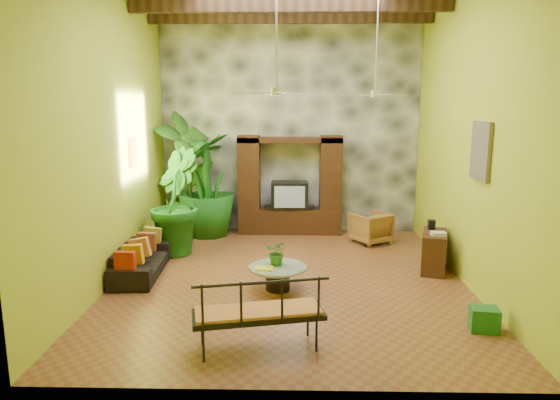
{
  "coord_description": "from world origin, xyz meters",
  "views": [
    {
      "loc": [
        0.04,
        -8.36,
        3.02
      ],
      "look_at": [
        -0.16,
        0.2,
        1.36
      ],
      "focal_mm": 32.0,
      "sensor_mm": 36.0,
      "label": 1
    }
  ],
  "objects_px": {
    "sofa": "(141,260)",
    "tall_plant_c": "(207,185)",
    "wicker_armchair": "(371,228)",
    "tall_plant_b": "(174,201)",
    "side_console": "(434,252)",
    "ceiling_fan_front": "(276,78)",
    "tall_plant_a": "(188,174)",
    "ceiling_fan_back": "(376,83)",
    "coffee_table": "(278,275)",
    "green_bin": "(484,319)",
    "entertainment_center": "(290,193)",
    "iron_bench": "(258,311)"
  },
  "relations": [
    {
      "from": "coffee_table",
      "to": "ceiling_fan_front",
      "type": "bearing_deg",
      "value": 98.19
    },
    {
      "from": "ceiling_fan_front",
      "to": "tall_plant_a",
      "type": "bearing_deg",
      "value": 122.51
    },
    {
      "from": "wicker_armchair",
      "to": "side_console",
      "type": "height_order",
      "value": "side_console"
    },
    {
      "from": "entertainment_center",
      "to": "side_console",
      "type": "bearing_deg",
      "value": -45.19
    },
    {
      "from": "entertainment_center",
      "to": "iron_bench",
      "type": "xyz_separation_m",
      "value": [
        -0.36,
        -5.78,
        -0.43
      ]
    },
    {
      "from": "tall_plant_b",
      "to": "side_console",
      "type": "xyz_separation_m",
      "value": [
        4.99,
        -1.01,
        -0.72
      ]
    },
    {
      "from": "tall_plant_b",
      "to": "side_console",
      "type": "height_order",
      "value": "tall_plant_b"
    },
    {
      "from": "wicker_armchair",
      "to": "tall_plant_c",
      "type": "height_order",
      "value": "tall_plant_c"
    },
    {
      "from": "sofa",
      "to": "tall_plant_c",
      "type": "distance_m",
      "value": 3.02
    },
    {
      "from": "tall_plant_c",
      "to": "tall_plant_a",
      "type": "bearing_deg",
      "value": 170.24
    },
    {
      "from": "ceiling_fan_back",
      "to": "coffee_table",
      "type": "relative_size",
      "value": 1.96
    },
    {
      "from": "entertainment_center",
      "to": "ceiling_fan_front",
      "type": "height_order",
      "value": "ceiling_fan_front"
    },
    {
      "from": "green_bin",
      "to": "iron_bench",
      "type": "bearing_deg",
      "value": -168.03
    },
    {
      "from": "tall_plant_c",
      "to": "side_console",
      "type": "relative_size",
      "value": 2.63
    },
    {
      "from": "entertainment_center",
      "to": "sofa",
      "type": "height_order",
      "value": "entertainment_center"
    },
    {
      "from": "ceiling_fan_front",
      "to": "iron_bench",
      "type": "xyz_separation_m",
      "value": [
        -0.16,
        -2.24,
        -2.87
      ]
    },
    {
      "from": "tall_plant_b",
      "to": "coffee_table",
      "type": "xyz_separation_m",
      "value": [
        2.16,
        -2.03,
        -0.82
      ]
    },
    {
      "from": "tall_plant_c",
      "to": "wicker_armchair",
      "type": "bearing_deg",
      "value": -8.91
    },
    {
      "from": "ceiling_fan_back",
      "to": "green_bin",
      "type": "bearing_deg",
      "value": -71.87
    },
    {
      "from": "ceiling_fan_back",
      "to": "coffee_table",
      "type": "xyz_separation_m",
      "value": [
        -1.78,
        -1.75,
        -3.15
      ]
    },
    {
      "from": "tall_plant_c",
      "to": "green_bin",
      "type": "height_order",
      "value": "tall_plant_c"
    },
    {
      "from": "sofa",
      "to": "entertainment_center",
      "type": "bearing_deg",
      "value": -44.36
    },
    {
      "from": "wicker_armchair",
      "to": "tall_plant_a",
      "type": "distance_m",
      "value": 4.33
    },
    {
      "from": "wicker_armchair",
      "to": "tall_plant_a",
      "type": "relative_size",
      "value": 0.26
    },
    {
      "from": "wicker_armchair",
      "to": "tall_plant_b",
      "type": "distance_m",
      "value": 4.28
    },
    {
      "from": "wicker_armchair",
      "to": "ceiling_fan_back",
      "type": "bearing_deg",
      "value": 49.21
    },
    {
      "from": "entertainment_center",
      "to": "coffee_table",
      "type": "relative_size",
      "value": 2.53
    },
    {
      "from": "ceiling_fan_front",
      "to": "sofa",
      "type": "height_order",
      "value": "ceiling_fan_front"
    },
    {
      "from": "entertainment_center",
      "to": "ceiling_fan_back",
      "type": "xyz_separation_m",
      "value": [
        1.6,
        -1.94,
        2.44
      ]
    },
    {
      "from": "tall_plant_a",
      "to": "wicker_armchair",
      "type": "bearing_deg",
      "value": -9.0
    },
    {
      "from": "sofa",
      "to": "side_console",
      "type": "xyz_separation_m",
      "value": [
        5.3,
        0.35,
        0.09
      ]
    },
    {
      "from": "entertainment_center",
      "to": "wicker_armchair",
      "type": "height_order",
      "value": "entertainment_center"
    },
    {
      "from": "sofa",
      "to": "side_console",
      "type": "relative_size",
      "value": 2.04
    },
    {
      "from": "entertainment_center",
      "to": "iron_bench",
      "type": "distance_m",
      "value": 5.81
    },
    {
      "from": "tall_plant_b",
      "to": "tall_plant_a",
      "type": "bearing_deg",
      "value": 90.58
    },
    {
      "from": "tall_plant_c",
      "to": "side_console",
      "type": "bearing_deg",
      "value": -28.11
    },
    {
      "from": "coffee_table",
      "to": "iron_bench",
      "type": "height_order",
      "value": "iron_bench"
    },
    {
      "from": "ceiling_fan_front",
      "to": "green_bin",
      "type": "xyz_separation_m",
      "value": [
        2.85,
        -1.61,
        -3.24
      ]
    },
    {
      "from": "side_console",
      "to": "wicker_armchair",
      "type": "bearing_deg",
      "value": 131.35
    },
    {
      "from": "entertainment_center",
      "to": "tall_plant_b",
      "type": "height_order",
      "value": "entertainment_center"
    },
    {
      "from": "tall_plant_a",
      "to": "tall_plant_b",
      "type": "distance_m",
      "value": 1.54
    },
    {
      "from": "wicker_armchair",
      "to": "side_console",
      "type": "bearing_deg",
      "value": 83.7
    },
    {
      "from": "ceiling_fan_front",
      "to": "tall_plant_a",
      "type": "relative_size",
      "value": 0.65
    },
    {
      "from": "entertainment_center",
      "to": "iron_bench",
      "type": "bearing_deg",
      "value": -93.59
    },
    {
      "from": "tall_plant_b",
      "to": "sofa",
      "type": "bearing_deg",
      "value": -102.91
    },
    {
      "from": "entertainment_center",
      "to": "coffee_table",
      "type": "height_order",
      "value": "entertainment_center"
    },
    {
      "from": "iron_bench",
      "to": "tall_plant_c",
      "type": "bearing_deg",
      "value": 93.17
    },
    {
      "from": "ceiling_fan_front",
      "to": "ceiling_fan_back",
      "type": "distance_m",
      "value": 2.41
    },
    {
      "from": "side_console",
      "to": "green_bin",
      "type": "bearing_deg",
      "value": -73.53
    },
    {
      "from": "side_console",
      "to": "ceiling_fan_front",
      "type": "bearing_deg",
      "value": -146.57
    }
  ]
}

